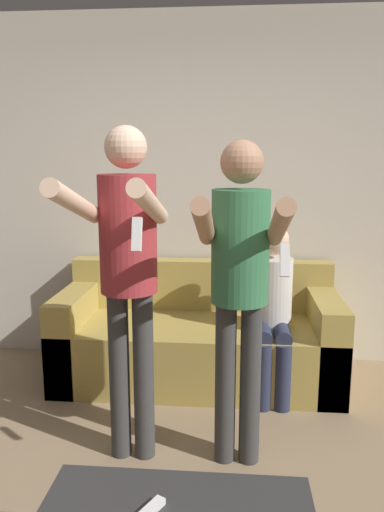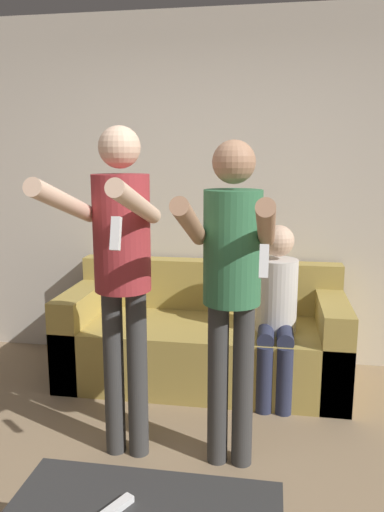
# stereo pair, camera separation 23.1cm
# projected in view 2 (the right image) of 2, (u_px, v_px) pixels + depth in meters

# --- Properties ---
(wall_back) EXTENTS (6.40, 0.06, 2.70)m
(wall_back) POSITION_uv_depth(u_px,v_px,m) (215.00, 192.00, 3.91)
(wall_back) COLOR beige
(wall_back) RESTS_ON ground_plane
(couch) EXTENTS (2.02, 0.85, 0.83)m
(couch) POSITION_uv_depth(u_px,v_px,m) (204.00, 340.00, 3.68)
(couch) COLOR #AD9347
(couch) RESTS_ON ground_plane
(person_standing_left) EXTENTS (0.41, 0.79, 1.77)m
(person_standing_left) POSITION_uv_depth(u_px,v_px,m) (121.00, 259.00, 2.55)
(person_standing_left) COLOR #383838
(person_standing_left) RESTS_ON ground_plane
(person_standing_right) EXTENTS (0.41, 0.73, 1.70)m
(person_standing_right) POSITION_uv_depth(u_px,v_px,m) (232.00, 273.00, 2.48)
(person_standing_right) COLOR #383838
(person_standing_right) RESTS_ON ground_plane
(person_seated) EXTENTS (0.28, 0.51, 1.18)m
(person_seated) POSITION_uv_depth(u_px,v_px,m) (276.00, 305.00, 3.34)
(person_seated) COLOR #282D47
(person_seated) RESTS_ON ground_plane
(remote_on_table) EXTENTS (0.10, 0.15, 0.02)m
(remote_on_table) POSITION_uv_depth(u_px,v_px,m) (115.00, 509.00, 1.70)
(remote_on_table) COLOR white
(remote_on_table) RESTS_ON coffee_table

